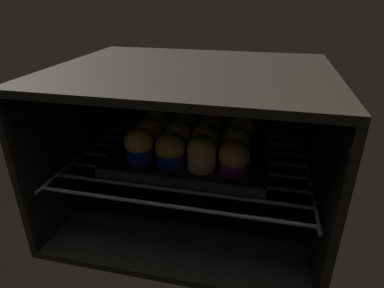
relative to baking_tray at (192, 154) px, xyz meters
The scene contains 15 objects.
oven_cavity 3.94cm from the baking_tray, 90.00° to the left, with size 59.00×47.00×37.00cm.
oven_rack 1.52cm from the baking_tray, 90.00° to the right, with size 54.80×42.00×0.80cm.
baking_tray is the anchor object (origin of this frame).
muffin_row0_col0 13.31cm from the baking_tray, 145.90° to the right, with size 6.47×6.47×7.98cm.
muffin_row0_col1 8.73cm from the baking_tray, 114.05° to the right, with size 6.59×6.59×7.49cm.
muffin_row0_col2 9.28cm from the baking_tray, 62.38° to the right, with size 6.32×6.32×8.15cm.
muffin_row0_col3 13.70cm from the baking_tray, 34.71° to the right, with size 6.67×6.67×7.34cm.
muffin_row1_col0 11.26cm from the baking_tray, behind, with size 6.50×6.50×7.68cm.
muffin_row1_col1 5.27cm from the baking_tray, behind, with size 6.29×6.29×7.88cm.
muffin_row1_col2 5.24cm from the baking_tray, ahead, with size 6.51×6.51×7.46cm.
muffin_row1_col3 11.01cm from the baking_tray, ahead, with size 6.42×6.42×7.67cm.
muffin_row2_col0 13.63cm from the baking_tray, 147.17° to the left, with size 6.23×6.23×7.51cm.
muffin_row2_col1 8.87cm from the baking_tray, 115.43° to the left, with size 6.12×6.12×7.24cm.
muffin_row2_col2 9.02cm from the baking_tray, 66.11° to the left, with size 6.18×6.18×7.46cm.
muffin_row2_col3 13.50cm from the baking_tray, 33.17° to the left, with size 6.30×6.30×7.71cm.
Camera 1 is at (15.83, -45.18, 50.23)cm, focal length 30.51 mm.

